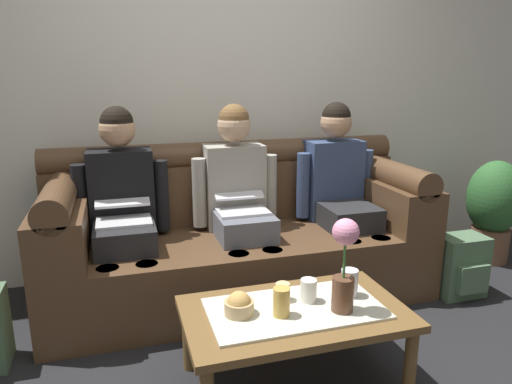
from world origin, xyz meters
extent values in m
cube|color=silver|center=(0.00, 1.70, 1.45)|extent=(6.00, 0.12, 2.90)
cube|color=#513823|center=(0.00, 1.10, 0.21)|extent=(2.37, 0.88, 0.42)
cube|color=#513823|center=(0.00, 1.43, 0.62)|extent=(2.37, 0.22, 0.40)
cylinder|color=#513823|center=(0.00, 1.43, 0.87)|extent=(2.37, 0.18, 0.18)
cube|color=#513823|center=(-1.04, 1.10, 0.56)|extent=(0.28, 0.88, 0.28)
cylinder|color=#513823|center=(-1.04, 1.10, 0.74)|extent=(0.18, 0.88, 0.18)
cube|color=#513823|center=(1.04, 1.10, 0.56)|extent=(0.28, 0.88, 0.28)
cylinder|color=#513823|center=(1.04, 1.10, 0.74)|extent=(0.18, 0.88, 0.18)
cube|color=#232326|center=(-0.71, 1.04, 0.49)|extent=(0.34, 0.40, 0.15)
cylinder|color=#232326|center=(-0.81, 0.78, 0.21)|extent=(0.12, 0.12, 0.42)
cylinder|color=#232326|center=(-0.61, 0.78, 0.21)|extent=(0.12, 0.12, 0.42)
cube|color=black|center=(-0.71, 1.28, 0.69)|extent=(0.38, 0.22, 0.54)
cylinder|color=black|center=(-0.94, 1.24, 0.67)|extent=(0.09, 0.09, 0.44)
cylinder|color=black|center=(-0.47, 1.24, 0.67)|extent=(0.09, 0.09, 0.44)
sphere|color=tan|center=(-0.71, 1.26, 1.08)|extent=(0.21, 0.21, 0.21)
sphere|color=black|center=(-0.71, 1.26, 1.12)|extent=(0.19, 0.19, 0.19)
cube|color=silver|center=(-0.71, 1.06, 0.58)|extent=(0.31, 0.22, 0.02)
cube|color=silver|center=(-0.71, 1.20, 0.69)|extent=(0.31, 0.21, 0.07)
cube|color=black|center=(-0.71, 1.19, 0.68)|extent=(0.27, 0.18, 0.06)
cube|color=#595B66|center=(0.00, 1.04, 0.49)|extent=(0.34, 0.40, 0.15)
cylinder|color=#595B66|center=(-0.10, 0.78, 0.21)|extent=(0.12, 0.12, 0.42)
cylinder|color=#595B66|center=(0.10, 0.78, 0.21)|extent=(0.12, 0.12, 0.42)
cube|color=gray|center=(0.00, 1.28, 0.69)|extent=(0.38, 0.22, 0.54)
cylinder|color=gray|center=(-0.23, 1.24, 0.67)|extent=(0.09, 0.09, 0.44)
cylinder|color=gray|center=(0.23, 1.24, 0.67)|extent=(0.09, 0.09, 0.44)
sphere|color=tan|center=(0.00, 1.26, 1.08)|extent=(0.21, 0.21, 0.21)
sphere|color=brown|center=(0.00, 1.26, 1.12)|extent=(0.19, 0.19, 0.19)
cube|color=silver|center=(0.00, 1.06, 0.58)|extent=(0.31, 0.22, 0.02)
cube|color=silver|center=(0.00, 1.21, 0.68)|extent=(0.31, 0.20, 0.09)
cube|color=black|center=(0.00, 1.20, 0.68)|extent=(0.27, 0.17, 0.07)
cube|color=#232326|center=(0.71, 1.04, 0.49)|extent=(0.34, 0.40, 0.15)
cylinder|color=#232326|center=(0.61, 0.78, 0.21)|extent=(0.12, 0.12, 0.42)
cylinder|color=#232326|center=(0.81, 0.78, 0.21)|extent=(0.12, 0.12, 0.42)
cube|color=navy|center=(0.71, 1.28, 0.69)|extent=(0.38, 0.22, 0.54)
cylinder|color=navy|center=(0.47, 1.24, 0.67)|extent=(0.09, 0.09, 0.44)
cylinder|color=navy|center=(0.94, 1.24, 0.67)|extent=(0.09, 0.09, 0.44)
sphere|color=tan|center=(0.71, 1.26, 1.08)|extent=(0.21, 0.21, 0.21)
sphere|color=black|center=(0.71, 1.26, 1.12)|extent=(0.19, 0.19, 0.19)
cube|color=brown|center=(0.00, 0.17, 0.35)|extent=(1.00, 0.59, 0.04)
cube|color=beige|center=(0.00, 0.17, 0.38)|extent=(0.78, 0.41, 0.01)
cylinder|color=brown|center=(0.45, -0.08, 0.17)|extent=(0.06, 0.06, 0.34)
cylinder|color=brown|center=(-0.45, 0.41, 0.17)|extent=(0.06, 0.06, 0.34)
cylinder|color=brown|center=(0.45, 0.41, 0.17)|extent=(0.06, 0.06, 0.34)
cylinder|color=brown|center=(0.19, 0.08, 0.46)|extent=(0.10, 0.10, 0.16)
cylinder|color=#3D7538|center=(0.19, 0.08, 0.62)|extent=(0.01, 0.01, 0.17)
sphere|color=pink|center=(0.19, 0.08, 0.75)|extent=(0.12, 0.12, 0.12)
cylinder|color=tan|center=(-0.25, 0.18, 0.41)|extent=(0.13, 0.13, 0.06)
sphere|color=tan|center=(-0.25, 0.18, 0.44)|extent=(0.11, 0.11, 0.11)
cylinder|color=white|center=(0.08, 0.21, 0.44)|extent=(0.07, 0.07, 0.11)
cylinder|color=silver|center=(0.29, 0.20, 0.45)|extent=(0.08, 0.08, 0.13)
cylinder|color=#DBB77A|center=(-0.03, 0.25, 0.43)|extent=(0.07, 0.07, 0.08)
cylinder|color=gold|center=(-0.08, 0.12, 0.45)|extent=(0.07, 0.07, 0.13)
cube|color=#4C6B4C|center=(1.35, 0.70, 0.20)|extent=(0.30, 0.21, 0.40)
cube|color=#4C6B4C|center=(1.35, 0.58, 0.16)|extent=(0.21, 0.05, 0.18)
cylinder|color=brown|center=(1.98, 1.13, 0.13)|extent=(0.28, 0.28, 0.26)
ellipsoid|color=#2D602D|center=(1.98, 1.13, 0.50)|extent=(0.40, 0.40, 0.56)
camera|label=1|loc=(-0.71, -1.61, 1.40)|focal=32.81mm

